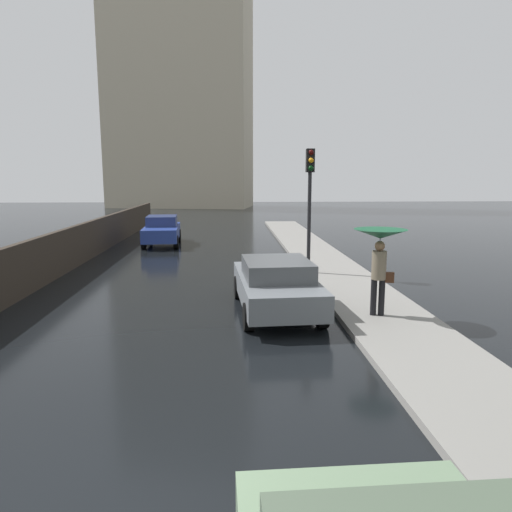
% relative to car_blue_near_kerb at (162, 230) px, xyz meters
% --- Properties ---
extents(car_blue_near_kerb, '(1.91, 4.20, 1.42)m').
position_rel_car_blue_near_kerb_xyz_m(car_blue_near_kerb, '(0.00, 0.00, 0.00)').
color(car_blue_near_kerb, navy).
rests_on(car_blue_near_kerb, ground).
extents(car_grey_mid_road, '(2.05, 4.31, 1.33)m').
position_rel_car_blue_near_kerb_xyz_m(car_grey_mid_road, '(4.49, -12.00, -0.03)').
color(car_grey_mid_road, slate).
rests_on(car_grey_mid_road, ground).
extents(pedestrian_with_umbrella_near, '(1.20, 1.20, 2.00)m').
position_rel_car_blue_near_kerb_xyz_m(pedestrian_with_umbrella_near, '(6.77, -12.87, 1.06)').
color(pedestrian_with_umbrella_near, black).
rests_on(pedestrian_with_umbrella_near, sidewalk_strip).
extents(traffic_light, '(0.26, 0.39, 4.07)m').
position_rel_car_blue_near_kerb_xyz_m(traffic_light, '(5.98, -7.88, 2.25)').
color(traffic_light, black).
rests_on(traffic_light, sidewalk_strip).
extents(distant_tower, '(16.26, 9.72, 31.53)m').
position_rel_car_blue_near_kerb_xyz_m(distant_tower, '(-2.07, 30.37, 15.04)').
color(distant_tower, '#B2A88E').
rests_on(distant_tower, ground).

